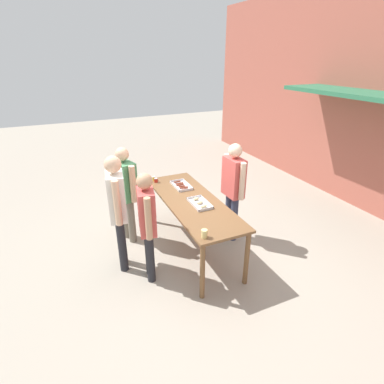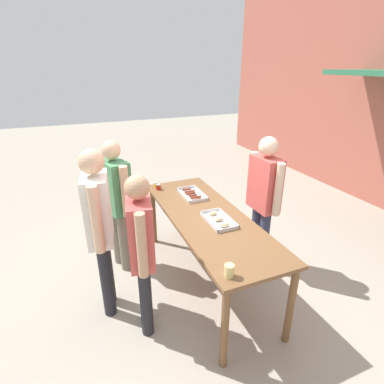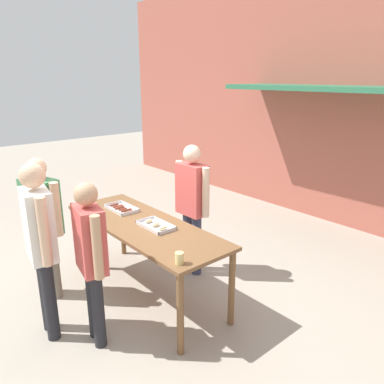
{
  "view_description": "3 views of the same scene",
  "coord_description": "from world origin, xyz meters",
  "views": [
    {
      "loc": [
        3.95,
        -1.77,
        3.07
      ],
      "look_at": [
        0.0,
        0.0,
        1.07
      ],
      "focal_mm": 28.0,
      "sensor_mm": 36.0,
      "label": 1
    },
    {
      "loc": [
        2.76,
        -1.33,
        2.52
      ],
      "look_at": [
        -0.6,
        0.06,
        0.97
      ],
      "focal_mm": 28.0,
      "sensor_mm": 36.0,
      "label": 2
    },
    {
      "loc": [
        3.48,
        -2.23,
        2.58
      ],
      "look_at": [
        -0.04,
        0.79,
        1.15
      ],
      "focal_mm": 35.0,
      "sensor_mm": 36.0,
      "label": 3
    }
  ],
  "objects": [
    {
      "name": "condiment_jar_ketchup",
      "position": [
        -0.96,
        -0.3,
        0.96
      ],
      "size": [
        0.07,
        0.07,
        0.08
      ],
      "color": "#B22319",
      "rests_on": "serving_table"
    },
    {
      "name": "food_tray_sausages",
      "position": [
        -0.6,
        0.05,
        0.93
      ],
      "size": [
        0.47,
        0.27,
        0.04
      ],
      "color": "silver",
      "rests_on": "serving_table"
    },
    {
      "name": "condiment_jar_mustard",
      "position": [
        -1.05,
        -0.3,
        0.96
      ],
      "size": [
        0.07,
        0.07,
        0.08
      ],
      "color": "gold",
      "rests_on": "serving_table"
    },
    {
      "name": "person_customer_holding_hotdog",
      "position": [
        -0.72,
        -0.91,
        1.02
      ],
      "size": [
        0.61,
        0.36,
        1.72
      ],
      "rotation": [
        0.0,
        0.0,
        3.44
      ],
      "color": "#756B5B",
      "rests_on": "ground"
    },
    {
      "name": "person_customer_with_cup",
      "position": [
        0.42,
        -0.87,
        1.0
      ],
      "size": [
        0.57,
        0.29,
        1.68
      ],
      "rotation": [
        0.0,
        0.0,
        2.95
      ],
      "color": "#232328",
      "rests_on": "ground"
    },
    {
      "name": "serving_table",
      "position": [
        0.0,
        0.0,
        0.82
      ],
      "size": [
        2.37,
        0.83,
        0.92
      ],
      "color": "brown",
      "rests_on": "ground"
    },
    {
      "name": "food_tray_buns",
      "position": [
        0.18,
        0.05,
        0.94
      ],
      "size": [
        0.46,
        0.26,
        0.06
      ],
      "color": "silver",
      "rests_on": "serving_table"
    },
    {
      "name": "ground_plane",
      "position": [
        0.0,
        0.0,
        0.0
      ],
      "size": [
        24.0,
        24.0,
        0.0
      ],
      "primitive_type": "plane",
      "color": "#A39989"
    },
    {
      "name": "person_server_behind_table",
      "position": [
        -0.04,
        0.79,
        1.06
      ],
      "size": [
        0.6,
        0.24,
        1.76
      ],
      "rotation": [
        0.0,
        0.0,
        0.02
      ],
      "color": "#333851",
      "rests_on": "ground"
    },
    {
      "name": "beer_cup",
      "position": [
        1.04,
        -0.29,
        0.98
      ],
      "size": [
        0.08,
        0.08,
        0.11
      ],
      "color": "#DBC67A",
      "rests_on": "serving_table"
    },
    {
      "name": "person_customer_waiting_in_line",
      "position": [
        -0.0,
        -1.18,
        1.1
      ],
      "size": [
        0.61,
        0.3,
        1.83
      ],
      "rotation": [
        0.0,
        0.0,
        2.99
      ],
      "color": "#232328",
      "rests_on": "ground"
    }
  ]
}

